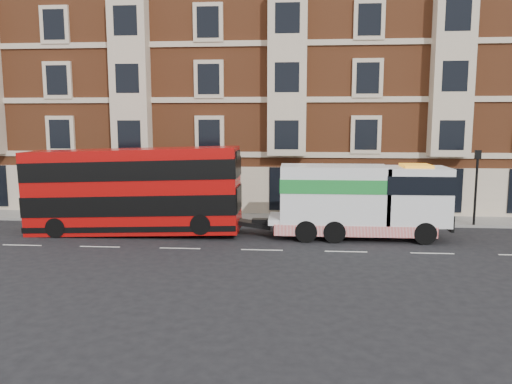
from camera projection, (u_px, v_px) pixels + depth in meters
ground at (262, 250)px, 23.94m from camera, size 120.00×120.00×0.00m
sidewalk at (270, 219)px, 31.33m from camera, size 90.00×3.00×0.15m
victorian_terrace at (282, 68)px, 37.30m from camera, size 45.00×12.00×20.40m
lamp_post_west at (170, 179)px, 30.15m from camera, size 0.35×0.15×4.35m
lamp_post_east at (476, 182)px, 28.76m from camera, size 0.35×0.15×4.35m
double_decker_bus at (133, 189)px, 27.04m from camera, size 11.51×2.64×4.66m
tow_truck at (358, 200)px, 26.17m from camera, size 9.21×2.72×3.84m
pedestrian at (76, 204)px, 30.77m from camera, size 0.81×0.75×1.87m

